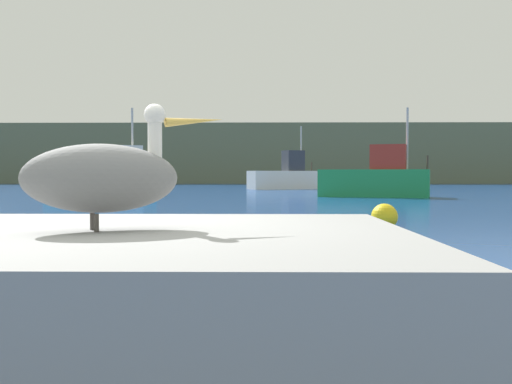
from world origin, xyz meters
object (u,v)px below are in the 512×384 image
object	(u,v)px
pelican	(104,176)
mooring_buoy	(384,217)
fishing_boat_white	(285,176)
fishing_boat_green	(377,178)
fishing_boat_teal	(108,177)

from	to	relation	value
pelican	mooring_buoy	bearing A→B (deg)	41.95
fishing_boat_white	mooring_buoy	size ratio (longest dim) A/B	9.98
pelican	fishing_boat_white	bearing A→B (deg)	60.63
fishing_boat_green	mooring_buoy	xyz separation A→B (m)	(-3.28, -17.42, -0.69)
fishing_boat_white	fishing_boat_teal	distance (m)	16.26
pelican	fishing_boat_teal	size ratio (longest dim) A/B	0.20
fishing_boat_white	fishing_boat_teal	bearing A→B (deg)	-156.25
fishing_boat_teal	mooring_buoy	bearing A→B (deg)	-82.91
pelican	fishing_boat_green	world-z (taller)	fishing_boat_green
fishing_boat_green	fishing_boat_white	distance (m)	15.56
fishing_boat_white	mooring_buoy	distance (m)	32.42
fishing_boat_green	fishing_boat_teal	xyz separation A→B (m)	(-14.67, 2.54, 0.04)
fishing_boat_green	fishing_boat_teal	bearing A→B (deg)	-172.24
pelican	fishing_boat_white	xyz separation A→B (m)	(2.61, 41.02, -0.18)
pelican	mooring_buoy	xyz separation A→B (m)	(3.54, 8.62, -0.89)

